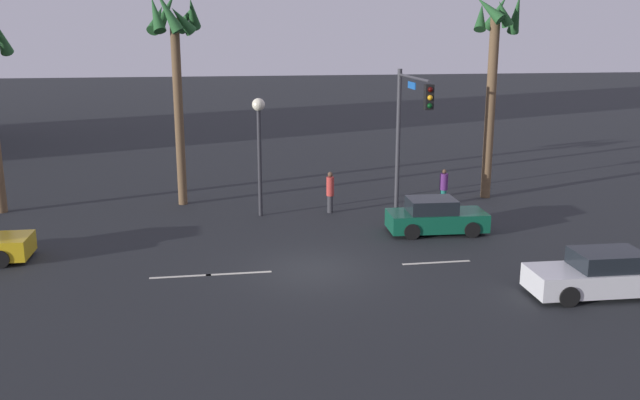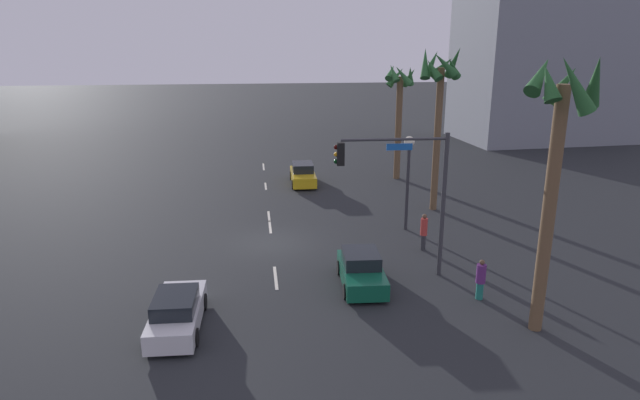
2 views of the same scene
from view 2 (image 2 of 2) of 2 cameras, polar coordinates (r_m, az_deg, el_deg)
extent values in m
plane|color=#232628|center=(28.83, -5.00, -4.43)|extent=(220.00, 220.00, 0.00)
cube|color=silver|center=(46.11, -5.85, 3.43)|extent=(2.59, 0.14, 0.01)
cube|color=silver|center=(39.92, -5.64, 1.43)|extent=(2.05, 0.14, 0.01)
cube|color=silver|center=(33.10, -5.30, -1.68)|extent=(2.04, 0.14, 0.01)
cube|color=silver|center=(31.24, -5.18, -2.78)|extent=(2.22, 0.14, 0.01)
cube|color=silver|center=(24.74, -4.61, -8.01)|extent=(2.49, 0.14, 0.01)
cube|color=silver|center=(21.15, -14.51, -11.39)|extent=(4.40, 1.78, 0.72)
cube|color=black|center=(20.64, -14.74, -10.18)|extent=(2.13, 1.52, 0.54)
cylinder|color=black|center=(22.56, -15.93, -10.24)|extent=(0.65, 0.24, 0.64)
cylinder|color=black|center=(22.32, -11.94, -10.25)|extent=(0.65, 0.24, 0.64)
cylinder|color=black|center=(20.22, -17.29, -13.61)|extent=(0.65, 0.24, 0.64)
cylinder|color=black|center=(19.95, -12.80, -13.68)|extent=(0.65, 0.24, 0.64)
cube|color=#0F5138|center=(23.82, 4.31, -7.63)|extent=(4.03, 1.90, 0.72)
cube|color=black|center=(23.79, 4.26, -5.99)|extent=(1.97, 1.60, 0.56)
cylinder|color=black|center=(22.94, 6.76, -9.24)|extent=(0.65, 0.25, 0.64)
cylinder|color=black|center=(22.70, 2.71, -9.41)|extent=(0.65, 0.25, 0.64)
cylinder|color=black|center=(25.13, 5.72, -6.86)|extent=(0.65, 0.25, 0.64)
cylinder|color=black|center=(24.92, 2.05, -6.99)|extent=(0.65, 0.25, 0.64)
cube|color=gold|center=(40.32, -1.78, 2.41)|extent=(4.34, 1.76, 0.73)
cube|color=black|center=(40.42, -1.81, 3.41)|extent=(2.10, 1.51, 0.59)
cylinder|color=black|center=(39.15, -0.48, 1.69)|extent=(0.64, 0.23, 0.64)
cylinder|color=black|center=(39.03, -2.78, 1.62)|extent=(0.64, 0.23, 0.64)
cylinder|color=black|center=(41.73, -0.83, 2.60)|extent=(0.64, 0.23, 0.64)
cylinder|color=black|center=(41.62, -2.99, 2.54)|extent=(0.64, 0.23, 0.64)
cylinder|color=#38383D|center=(24.46, 12.58, -0.63)|extent=(0.20, 0.20, 6.42)
cylinder|color=#38383D|center=(23.18, 7.70, 6.22)|extent=(0.25, 4.50, 0.12)
cube|color=black|center=(22.89, 2.12, 4.77)|extent=(0.33, 0.33, 0.95)
sphere|color=#360503|center=(22.81, 1.68, 5.49)|extent=(0.20, 0.20, 0.20)
sphere|color=orange|center=(22.87, 1.67, 4.75)|extent=(0.20, 0.20, 0.20)
sphere|color=black|center=(22.93, 1.67, 4.01)|extent=(0.20, 0.20, 0.20)
cube|color=#1959B2|center=(23.29, 8.21, 5.45)|extent=(0.07, 1.10, 0.28)
cylinder|color=#2D2D33|center=(30.42, 9.01, 1.15)|extent=(0.18, 0.18, 4.66)
sphere|color=#F2EACC|center=(29.86, 9.23, 5.99)|extent=(0.56, 0.56, 0.56)
cylinder|color=#1E7266|center=(23.56, 16.16, -8.99)|extent=(0.40, 0.40, 0.71)
cylinder|color=#59266B|center=(23.26, 16.31, -7.32)|extent=(0.53, 0.53, 0.78)
sphere|color=brown|center=(23.07, 16.40, -6.19)|extent=(0.21, 0.21, 0.21)
cylinder|color=#333338|center=(28.13, 10.60, -4.33)|extent=(0.36, 0.36, 0.79)
cylinder|color=#BF3833|center=(27.86, 10.69, -2.74)|extent=(0.47, 0.47, 0.86)
sphere|color=brown|center=(27.69, 10.75, -1.67)|extent=(0.23, 0.23, 0.23)
cylinder|color=brown|center=(41.72, 8.09, 7.31)|extent=(0.47, 0.47, 7.59)
cone|color=#2D6633|center=(40.53, 8.54, 12.63)|extent=(0.65, 1.48, 1.57)
cone|color=#2D6633|center=(41.26, 9.30, 12.55)|extent=(1.28, 0.92, 1.50)
cone|color=#2D6633|center=(41.80, 9.21, 12.44)|extent=(1.63, 1.08, 1.54)
cone|color=#2D6633|center=(42.07, 7.85, 12.48)|extent=(0.77, 1.57, 1.61)
cone|color=#2D6633|center=(41.50, 7.36, 12.98)|extent=(1.53, 1.24, 1.32)
cone|color=#2D6633|center=(40.87, 7.61, 12.87)|extent=(1.32, 1.03, 1.40)
cylinder|color=brown|center=(20.48, 22.53, -1.36)|extent=(0.46, 0.46, 8.77)
cone|color=#235628|center=(18.81, 24.89, 10.73)|extent=(0.82, 1.50, 1.92)
cone|color=#235628|center=(19.79, 26.54, 10.92)|extent=(1.45, 1.08, 1.82)
cone|color=#235628|center=(20.38, 23.76, 10.78)|extent=(1.02, 1.30, 1.45)
cone|color=#235628|center=(19.93, 21.80, 11.90)|extent=(1.48, 1.54, 1.44)
cone|color=#235628|center=(19.30, 22.59, 11.10)|extent=(1.14, 0.76, 1.33)
cylinder|color=brown|center=(34.07, 12.00, 5.99)|extent=(0.42, 0.42, 8.60)
cone|color=#235628|center=(32.78, 12.78, 13.51)|extent=(0.73, 1.63, 1.57)
cone|color=#235628|center=(33.27, 13.56, 13.14)|extent=(1.37, 1.41, 1.43)
cone|color=#235628|center=(34.24, 13.67, 13.69)|extent=(1.50, 1.07, 1.94)
cone|color=#235628|center=(34.40, 12.46, 13.24)|extent=(1.06, 1.65, 1.49)
cone|color=#235628|center=(34.21, 11.44, 13.59)|extent=(1.06, 1.44, 1.75)
cone|color=#235628|center=(33.53, 10.81, 13.72)|extent=(1.47, 0.88, 1.92)
cone|color=#235628|center=(33.09, 11.63, 13.06)|extent=(1.44, 1.17, 1.39)
camera|label=1|loc=(37.17, -42.60, 8.64)|focal=38.44mm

